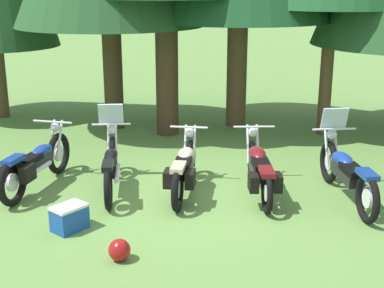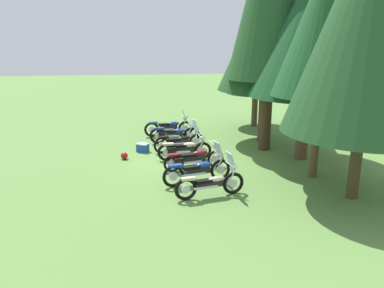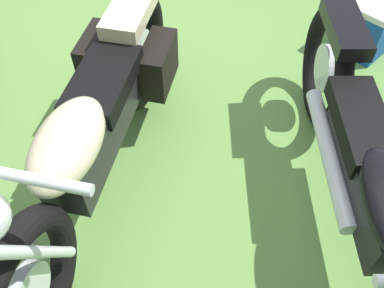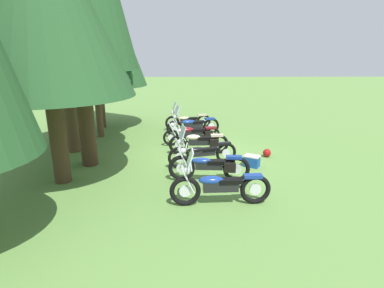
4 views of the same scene
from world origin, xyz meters
The scene contains 8 objects.
ground_plane centered at (0.00, 0.00, 0.00)m, with size 80.00×80.00×0.00m, color #608C42.
motorcycle_1 centered at (-2.49, -0.14, 0.46)m, with size 0.75×2.32×1.03m.
motorcycle_2 centered at (-1.23, 0.03, 0.46)m, with size 0.85×2.27×1.37m.
motorcycle_3 centered at (0.03, 0.04, 0.45)m, with size 0.66×2.18×1.01m.
motorcycle_4 centered at (1.26, 0.25, 0.45)m, with size 0.90×2.32×0.98m.
motorcycle_5 centered at (2.65, 0.24, 0.48)m, with size 0.92×2.39×1.38m.
picnic_cooler centered at (-1.34, -1.58, 0.19)m, with size 0.53×0.58×0.37m.
dropped_helmet centered at (-0.38, -2.32, 0.14)m, with size 0.29×0.29×0.29m, color maroon.
Camera 1 is at (1.57, -8.31, 3.41)m, focal length 50.91 mm.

